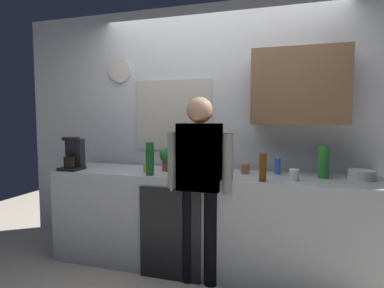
% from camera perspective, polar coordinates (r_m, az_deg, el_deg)
% --- Properties ---
extents(ground_plane, '(8.00, 8.00, 0.00)m').
position_cam_1_polar(ground_plane, '(2.97, 1.34, -23.88)').
color(ground_plane, beige).
extents(kitchen_counter, '(3.03, 0.64, 0.91)m').
position_cam_1_polar(kitchen_counter, '(3.06, 2.89, -13.77)').
color(kitchen_counter, '#B2B7BC').
rests_on(kitchen_counter, ground_plane).
extents(dishwasher_panel, '(0.56, 0.02, 0.82)m').
position_cam_1_polar(dishwasher_panel, '(2.85, -4.09, -16.16)').
color(dishwasher_panel, black).
rests_on(dishwasher_panel, ground_plane).
extents(back_wall_assembly, '(4.63, 0.42, 2.60)m').
position_cam_1_polar(back_wall_assembly, '(3.28, 6.21, 3.50)').
color(back_wall_assembly, silver).
rests_on(back_wall_assembly, ground_plane).
extents(coffee_maker, '(0.20, 0.20, 0.33)m').
position_cam_1_polar(coffee_maker, '(3.36, -20.86, -1.91)').
color(coffee_maker, black).
rests_on(coffee_maker, kitchen_counter).
extents(bottle_olive_oil, '(0.06, 0.06, 0.25)m').
position_cam_1_polar(bottle_olive_oil, '(2.75, 2.31, -3.45)').
color(bottle_olive_oil, olive).
rests_on(bottle_olive_oil, kitchen_counter).
extents(bottle_amber_beer, '(0.06, 0.06, 0.23)m').
position_cam_1_polar(bottle_amber_beer, '(2.62, 12.78, -4.20)').
color(bottle_amber_beer, brown).
rests_on(bottle_amber_beer, kitchen_counter).
extents(bottle_green_wine, '(0.07, 0.07, 0.30)m').
position_cam_1_polar(bottle_green_wine, '(2.86, -7.68, -2.69)').
color(bottle_green_wine, '#195923').
rests_on(bottle_green_wine, kitchen_counter).
extents(bottle_clear_soda, '(0.09, 0.09, 0.28)m').
position_cam_1_polar(bottle_clear_soda, '(2.92, 22.87, -3.05)').
color(bottle_clear_soda, '#2D8C33').
rests_on(bottle_clear_soda, kitchen_counter).
extents(cup_terracotta_mug, '(0.08, 0.08, 0.09)m').
position_cam_1_polar(cup_terracotta_mug, '(2.97, 9.70, -4.47)').
color(cup_terracotta_mug, '#B26647').
rests_on(cup_terracotta_mug, kitchen_counter).
extents(cup_white_mug, '(0.08, 0.08, 0.10)m').
position_cam_1_polar(cup_white_mug, '(2.74, 18.13, -5.37)').
color(cup_white_mug, white).
rests_on(cup_white_mug, kitchen_counter).
extents(cup_yellow_cup, '(0.07, 0.07, 0.08)m').
position_cam_1_polar(cup_yellow_cup, '(3.03, -8.17, -4.32)').
color(cup_yellow_cup, yellow).
rests_on(cup_yellow_cup, kitchen_counter).
extents(mixing_bowl, '(0.22, 0.22, 0.08)m').
position_cam_1_polar(mixing_bowl, '(3.01, 28.52, -4.95)').
color(mixing_bowl, white).
rests_on(mixing_bowl, kitchen_counter).
extents(potted_plant, '(0.15, 0.15, 0.23)m').
position_cam_1_polar(potted_plant, '(3.08, -4.56, -2.49)').
color(potted_plant, '#9E5638').
rests_on(potted_plant, kitchen_counter).
extents(dish_soap, '(0.06, 0.06, 0.18)m').
position_cam_1_polar(dish_soap, '(3.00, 15.32, -3.84)').
color(dish_soap, blue).
rests_on(dish_soap, kitchen_counter).
extents(person_at_sink, '(0.57, 0.22, 1.60)m').
position_cam_1_polar(person_at_sink, '(2.66, 1.38, -5.59)').
color(person_at_sink, '#3F4766').
rests_on(person_at_sink, ground_plane).
extents(person_guest, '(0.57, 0.22, 1.60)m').
position_cam_1_polar(person_guest, '(2.66, 1.38, -5.59)').
color(person_guest, black).
rests_on(person_guest, ground_plane).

